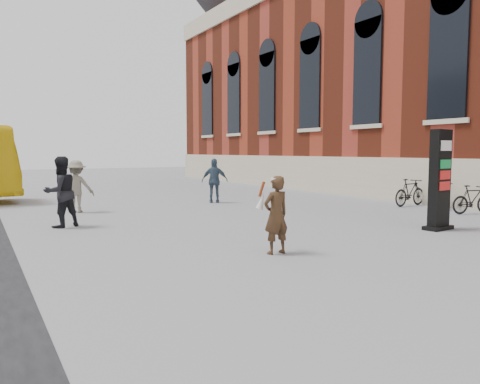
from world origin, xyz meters
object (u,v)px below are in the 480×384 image
woman (276,214)px  bike_7 (410,192)px  bike_5 (473,199)px  pedestrian_c (215,181)px  pedestrian_a (61,192)px  bike_6 (440,197)px  pedestrian_b (77,186)px  info_pylon (440,180)px

woman → bike_7: size_ratio=0.92×
bike_5 → pedestrian_c: bearing=53.0°
pedestrian_a → bike_5: pedestrian_a is taller
bike_5 → bike_6: size_ratio=0.90×
bike_7 → pedestrian_b: bearing=64.3°
pedestrian_b → bike_7: bearing=-174.7°
info_pylon → bike_5: bearing=15.8°
info_pylon → pedestrian_b: 11.32m
bike_5 → info_pylon: bearing=125.9°
pedestrian_b → bike_6: size_ratio=0.99×
info_pylon → pedestrian_a: 10.10m
pedestrian_b → bike_5: size_ratio=1.11×
pedestrian_a → pedestrian_c: size_ratio=1.09×
pedestrian_c → bike_5: size_ratio=1.11×
bike_7 → pedestrian_a: bearing=79.3°
pedestrian_a → bike_5: 12.83m
info_pylon → pedestrian_b: info_pylon is taller
pedestrian_b → pedestrian_c: bearing=-150.1°
bike_6 → woman: bearing=83.7°
woman → pedestrian_b: size_ratio=0.90×
pedestrian_a → bike_7: bearing=152.9°
bike_7 → info_pylon: bearing=133.1°
pedestrian_c → bike_6: 8.39m
info_pylon → woman: info_pylon is taller
pedestrian_b → info_pylon: bearing=158.6°
pedestrian_c → bike_7: 7.52m
woman → bike_6: woman is taller
pedestrian_a → bike_5: (12.23, -3.85, -0.49)m
pedestrian_c → bike_6: size_ratio=1.00×
woman → pedestrian_a: bearing=-63.4°
info_pylon → pedestrian_a: size_ratio=1.36×
woman → bike_5: 9.21m
pedestrian_a → bike_6: 12.52m
info_pylon → bike_5: size_ratio=1.65×
pedestrian_c → woman: bearing=96.9°
woman → info_pylon: bearing=179.9°
pedestrian_c → info_pylon: bearing=130.4°
pedestrian_c → pedestrian_a: bearing=54.2°
info_pylon → pedestrian_a: info_pylon is taller
info_pylon → bike_7: 5.51m
info_pylon → pedestrian_a: bearing=141.9°
pedestrian_b → bike_6: 12.60m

